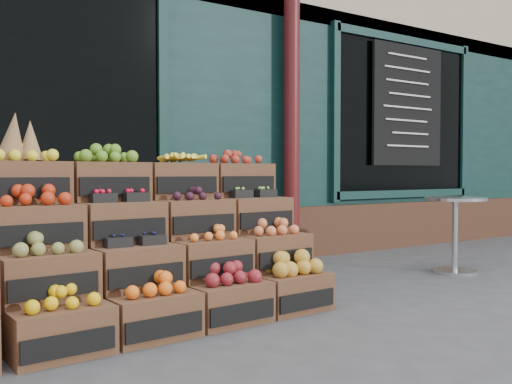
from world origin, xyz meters
TOP-DOWN VIEW (x-y plane):
  - ground at (0.00, 0.00)m, footprint 60.00×60.00m
  - shop_facade at (0.00, 5.11)m, footprint 12.00×6.24m
  - crate_display at (-1.13, 0.57)m, footprint 2.28×1.21m
  - bistro_table at (2.06, 0.49)m, footprint 0.60×0.60m
  - shopkeeper at (-1.51, 2.69)m, footprint 0.77×0.64m

SIDE VIEW (x-z plane):
  - ground at x=0.00m, z-range 0.00..0.00m
  - crate_display at x=-1.13m, z-range -0.27..1.13m
  - bistro_table at x=2.06m, z-range 0.09..0.85m
  - shopkeeper at x=-1.51m, z-range 0.00..1.80m
  - shop_facade at x=0.00m, z-range 0.00..4.80m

